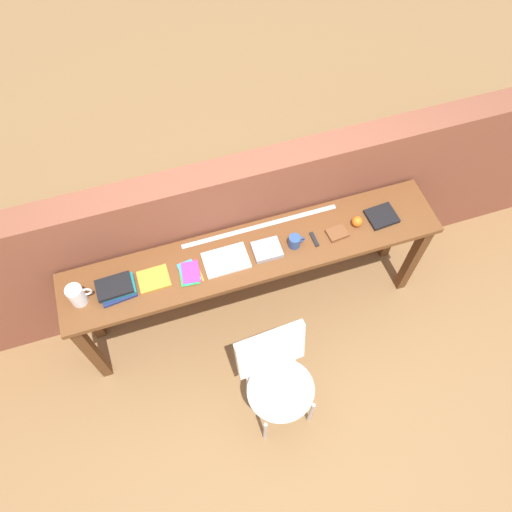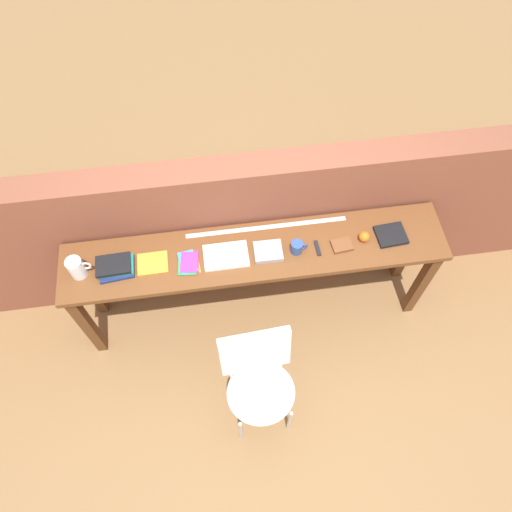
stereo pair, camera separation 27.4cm
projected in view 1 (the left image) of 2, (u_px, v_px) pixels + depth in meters
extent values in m
plane|color=olive|center=(266.00, 342.00, 3.82)|extent=(40.00, 40.00, 0.00)
cube|color=brown|center=(239.00, 228.00, 3.55)|extent=(6.00, 0.20, 1.33)
cube|color=brown|center=(254.00, 253.00, 3.22)|extent=(2.50, 0.44, 0.04)
cube|color=#5B341A|center=(92.00, 352.00, 3.34)|extent=(0.07, 0.07, 0.84)
cube|color=#5B341A|center=(413.00, 259.00, 3.70)|extent=(0.07, 0.07, 0.84)
cube|color=#5B341A|center=(85.00, 310.00, 3.49)|extent=(0.07, 0.07, 0.84)
cube|color=#5B341A|center=(394.00, 225.00, 3.86)|extent=(0.07, 0.07, 0.84)
ellipsoid|color=white|center=(281.00, 390.00, 3.18)|extent=(0.46, 0.45, 0.08)
cube|color=white|center=(271.00, 350.00, 3.06)|extent=(0.45, 0.13, 0.40)
cylinder|color=#B2B2B7|center=(265.00, 431.00, 3.29)|extent=(0.02, 0.02, 0.41)
cylinder|color=#B2B2B7|center=(311.00, 413.00, 3.35)|extent=(0.02, 0.02, 0.41)
cylinder|color=#B2B2B7|center=(248.00, 387.00, 3.44)|extent=(0.02, 0.02, 0.41)
cylinder|color=#B2B2B7|center=(292.00, 370.00, 3.50)|extent=(0.02, 0.02, 0.41)
cylinder|color=white|center=(77.00, 295.00, 2.96)|extent=(0.10, 0.10, 0.15)
cone|color=white|center=(73.00, 293.00, 2.87)|extent=(0.04, 0.03, 0.04)
torus|color=white|center=(86.00, 292.00, 2.96)|extent=(0.07, 0.01, 0.07)
cube|color=navy|center=(117.00, 290.00, 3.05)|extent=(0.23, 0.19, 0.02)
cube|color=#19757A|center=(117.00, 287.00, 3.04)|extent=(0.22, 0.15, 0.02)
cube|color=black|center=(114.00, 286.00, 3.01)|extent=(0.22, 0.16, 0.02)
cube|color=gold|center=(154.00, 279.00, 3.09)|extent=(0.19, 0.16, 0.02)
cube|color=yellow|center=(192.00, 273.00, 3.12)|extent=(0.11, 0.16, 0.00)
cube|color=#E5334C|center=(191.00, 272.00, 3.12)|extent=(0.12, 0.17, 0.00)
cube|color=green|center=(189.00, 274.00, 3.11)|extent=(0.13, 0.17, 0.00)
cube|color=#3399D8|center=(189.00, 272.00, 3.11)|extent=(0.12, 0.18, 0.00)
cube|color=purple|center=(190.00, 272.00, 3.11)|extent=(0.13, 0.17, 0.00)
cube|color=white|center=(226.00, 260.00, 3.16)|extent=(0.29, 0.19, 0.02)
cube|color=#9E9EA3|center=(267.00, 250.00, 3.19)|extent=(0.18, 0.15, 0.03)
cylinder|color=#2D4C8C|center=(294.00, 241.00, 3.19)|extent=(0.08, 0.08, 0.09)
torus|color=#2D4C8C|center=(301.00, 240.00, 3.19)|extent=(0.06, 0.01, 0.06)
cube|color=black|center=(314.00, 239.00, 3.24)|extent=(0.03, 0.11, 0.02)
cube|color=brown|center=(337.00, 233.00, 3.26)|extent=(0.14, 0.11, 0.02)
sphere|color=orange|center=(357.00, 221.00, 3.28)|extent=(0.07, 0.07, 0.07)
cube|color=black|center=(382.00, 216.00, 3.32)|extent=(0.20, 0.18, 0.03)
cube|color=silver|center=(260.00, 226.00, 3.30)|extent=(1.07, 0.03, 0.00)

